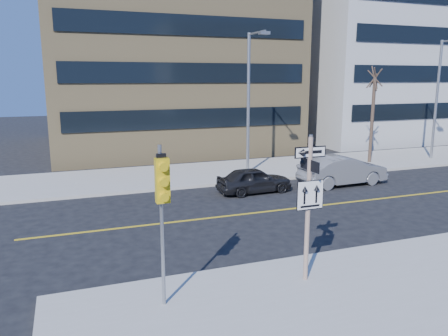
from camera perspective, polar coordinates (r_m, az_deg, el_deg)
name	(u,v)px	position (r m, az deg, el deg)	size (l,w,h in m)	color
ground	(266,251)	(14.85, 5.56, -10.78)	(120.00, 120.00, 0.00)	black
far_sidewalk	(420,157)	(34.65, 24.22, 1.35)	(66.00, 6.00, 0.15)	#A7A39C
road_centerline	(446,191)	(24.97, 26.98, -2.72)	(40.00, 0.14, 0.01)	gold
sign_pole	(309,200)	(11.97, 10.99, -4.17)	(0.92, 0.92, 4.06)	beige
traffic_signal	(162,194)	(10.24, -8.06, -3.33)	(0.32, 0.45, 4.00)	gray
parked_car_a	(254,180)	(21.94, 3.96, -1.58)	(3.79, 1.52, 1.29)	black
parked_car_b	(343,170)	(24.32, 15.23, -0.28)	(4.85, 1.69, 1.60)	slate
streetlight_a	(250,94)	(25.20, 3.43, 9.59)	(0.55, 2.25, 8.00)	gray
streetlight_b	(440,92)	(33.33, 26.39, 8.91)	(0.55, 2.25, 8.00)	gray
street_tree_west	(375,80)	(30.34, 19.10, 10.78)	(1.80, 1.80, 6.35)	#392C21
building_brick	(161,37)	(38.34, -8.25, 16.54)	(18.00, 18.00, 18.00)	tan
building_grey_mid	(383,59)	(47.17, 20.04, 13.21)	(20.00, 16.00, 15.00)	#ACAFB2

